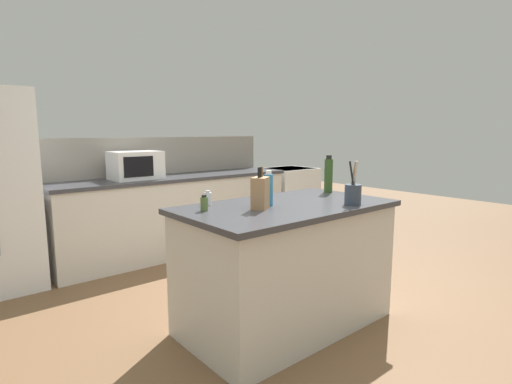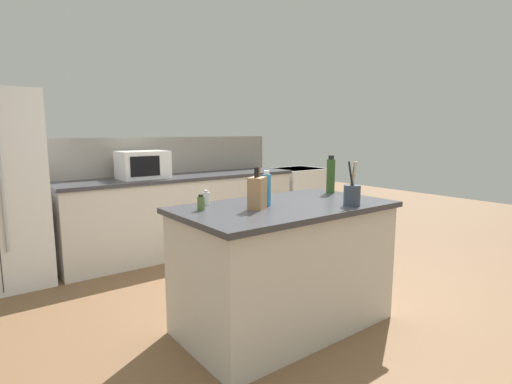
% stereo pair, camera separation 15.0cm
% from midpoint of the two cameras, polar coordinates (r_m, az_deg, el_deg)
% --- Properties ---
extents(ground_plane, '(14.00, 14.00, 0.00)m').
position_cam_midpoint_polar(ground_plane, '(3.25, 2.79, -18.30)').
color(ground_plane, brown).
extents(back_counter_run, '(2.95, 0.66, 0.94)m').
position_cam_midpoint_polar(back_counter_run, '(4.98, -12.01, -3.10)').
color(back_counter_run, beige).
rests_on(back_counter_run, ground_plane).
extents(wall_backsplash, '(2.91, 0.03, 0.46)m').
position_cam_midpoint_polar(wall_backsplash, '(5.17, -13.91, 5.08)').
color(wall_backsplash, gray).
rests_on(wall_backsplash, back_counter_run).
extents(kitchen_island, '(1.60, 0.91, 0.94)m').
position_cam_midpoint_polar(kitchen_island, '(3.06, 2.86, -10.40)').
color(kitchen_island, beige).
rests_on(kitchen_island, ground_plane).
extents(range_oven, '(0.76, 0.65, 0.92)m').
position_cam_midpoint_polar(range_oven, '(6.08, 3.94, -0.84)').
color(range_oven, white).
rests_on(range_oven, ground_plane).
extents(microwave, '(0.53, 0.39, 0.31)m').
position_cam_midpoint_polar(microwave, '(4.68, -17.70, 3.66)').
color(microwave, white).
rests_on(microwave, back_counter_run).
extents(knife_block, '(0.16, 0.15, 0.29)m').
position_cam_midpoint_polar(knife_block, '(2.75, -0.95, -0.10)').
color(knife_block, '#A87C54').
rests_on(knife_block, kitchen_island).
extents(utensil_crock, '(0.12, 0.12, 0.32)m').
position_cam_midpoint_polar(utensil_crock, '(2.97, 12.28, -0.24)').
color(utensil_crock, '#333D4C').
rests_on(utensil_crock, kitchen_island).
extents(dish_soap_bottle, '(0.06, 0.06, 0.25)m').
position_cam_midpoint_polar(dish_soap_bottle, '(2.87, 0.32, 0.40)').
color(dish_soap_bottle, '#3384BC').
rests_on(dish_soap_bottle, kitchen_island).
extents(spice_jar_oregano, '(0.05, 0.05, 0.11)m').
position_cam_midpoint_polar(spice_jar_oregano, '(2.72, -8.98, -1.64)').
color(spice_jar_oregano, '#567038').
rests_on(spice_jar_oregano, kitchen_island).
extents(salt_shaker, '(0.05, 0.05, 0.11)m').
position_cam_midpoint_polar(salt_shaker, '(2.92, -8.34, -0.93)').
color(salt_shaker, silver).
rests_on(salt_shaker, kitchen_island).
extents(olive_oil_bottle, '(0.07, 0.07, 0.33)m').
position_cam_midpoint_polar(olive_oil_bottle, '(3.53, 9.13, 2.42)').
color(olive_oil_bottle, '#2D4C1E').
rests_on(olive_oil_bottle, kitchen_island).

